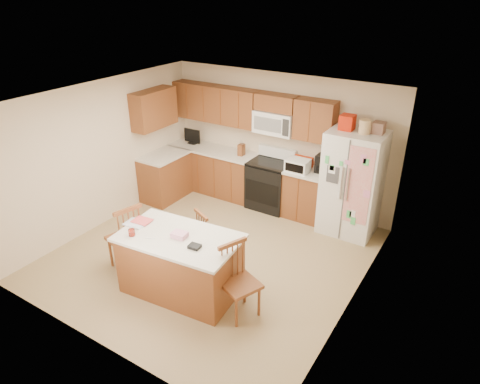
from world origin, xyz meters
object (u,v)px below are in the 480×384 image
Objects in this scene: refrigerator at (352,182)px; windsor_chair_back at (210,238)px; stove at (270,184)px; windsor_chair_left at (126,238)px; windsor_chair_right at (239,283)px; island at (181,264)px.

refrigerator reaches higher than windsor_chair_back.
windsor_chair_back is at bearing -125.58° from refrigerator.
windsor_chair_left is (-0.88, -2.86, 0.04)m from stove.
windsor_chair_left is (-2.45, -2.80, -0.41)m from refrigerator.
stove is 1.05× the size of windsor_chair_left.
windsor_chair_right is (0.98, -0.73, 0.05)m from windsor_chair_back.
stove reaches higher than windsor_chair_right.
stove reaches higher than windsor_chair_left.
refrigerator is 3.74m from windsor_chair_left.
windsor_chair_back is 0.89× the size of windsor_chair_right.
windsor_chair_left reaches higher than windsor_chair_back.
island is 0.94m from windsor_chair_right.
stove is 0.55× the size of refrigerator.
island is (0.15, -2.87, -0.03)m from stove.
island is 1.03m from windsor_chair_left.
refrigerator is (1.57, -0.06, 0.45)m from stove.
windsor_chair_left is at bearing -179.29° from windsor_chair_right.
island is (-1.42, -2.81, -0.47)m from refrigerator.
windsor_chair_back is 1.22m from windsor_chair_right.
island is 0.76m from windsor_chair_back.
refrigerator reaches higher than windsor_chair_left.
windsor_chair_back is (0.99, 0.75, -0.08)m from windsor_chair_left.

